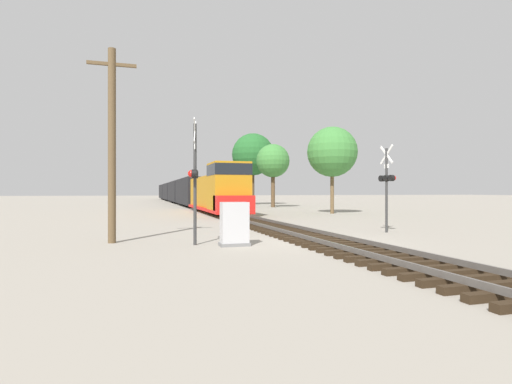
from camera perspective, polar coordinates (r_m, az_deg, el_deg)
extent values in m
plane|color=gray|center=(15.98, 8.82, -6.98)|extent=(400.00, 400.00, 0.00)
cube|color=black|center=(9.40, 30.88, -11.46)|extent=(2.60, 0.22, 0.16)
cube|color=black|center=(9.81, 28.25, -10.97)|extent=(2.60, 0.22, 0.16)
cube|color=black|center=(10.23, 25.85, -10.50)|extent=(2.60, 0.22, 0.16)
cube|color=black|center=(10.68, 23.65, -10.06)|extent=(2.60, 0.22, 0.16)
cube|color=black|center=(11.14, 21.63, -9.64)|extent=(2.60, 0.22, 0.16)
cube|color=black|center=(11.61, 19.78, -9.24)|extent=(2.60, 0.22, 0.16)
cube|color=black|center=(12.09, 18.08, -8.87)|extent=(2.60, 0.22, 0.16)
cube|color=black|center=(12.59, 16.51, -8.52)|extent=(2.60, 0.22, 0.16)
cube|color=black|center=(13.09, 15.07, -8.19)|extent=(2.60, 0.22, 0.16)
cube|color=black|center=(13.60, 13.73, -7.88)|extent=(2.60, 0.22, 0.16)
cube|color=black|center=(14.11, 12.50, -7.59)|extent=(2.60, 0.22, 0.16)
cube|color=black|center=(14.64, 11.35, -7.31)|extent=(2.60, 0.22, 0.16)
cube|color=black|center=(15.17, 10.29, -7.05)|extent=(2.60, 0.22, 0.16)
cube|color=black|center=(15.70, 9.29, -6.81)|extent=(2.60, 0.22, 0.16)
cube|color=black|center=(16.24, 8.37, -6.58)|extent=(2.60, 0.22, 0.16)
cube|color=black|center=(16.78, 7.50, -6.37)|extent=(2.60, 0.22, 0.16)
cube|color=black|center=(17.33, 6.69, -6.17)|extent=(2.60, 0.22, 0.16)
cube|color=black|center=(17.88, 5.93, -5.97)|extent=(2.60, 0.22, 0.16)
cube|color=black|center=(18.43, 5.22, -5.79)|extent=(2.60, 0.22, 0.16)
cube|color=black|center=(18.99, 4.55, -5.62)|extent=(2.60, 0.22, 0.16)
cube|color=black|center=(19.55, 3.91, -5.46)|extent=(2.60, 0.22, 0.16)
cube|color=black|center=(20.11, 3.32, -5.31)|extent=(2.60, 0.22, 0.16)
cube|color=black|center=(20.67, 2.75, -5.16)|extent=(2.60, 0.22, 0.16)
cube|color=black|center=(21.24, 2.22, -5.02)|extent=(2.60, 0.22, 0.16)
cube|color=black|center=(21.80, 1.71, -4.89)|extent=(2.60, 0.22, 0.16)
cube|color=black|center=(22.37, 1.23, -4.76)|extent=(2.60, 0.22, 0.16)
cube|color=black|center=(22.94, 0.77, -4.64)|extent=(2.60, 0.22, 0.16)
cube|color=black|center=(23.52, 0.34, -4.53)|extent=(2.60, 0.22, 0.16)
cube|color=black|center=(24.09, -0.08, -4.42)|extent=(2.60, 0.22, 0.16)
cube|color=black|center=(24.66, -0.47, -4.32)|extent=(2.60, 0.22, 0.16)
cube|color=black|center=(25.24, -0.85, -4.22)|extent=(2.60, 0.22, 0.16)
cube|color=black|center=(25.82, -1.21, -4.12)|extent=(2.60, 0.22, 0.16)
cube|color=black|center=(26.39, -1.55, -4.03)|extent=(2.60, 0.22, 0.16)
cube|color=black|center=(26.97, -1.88, -3.94)|extent=(2.60, 0.22, 0.16)
cube|color=black|center=(27.55, -2.19, -3.86)|extent=(2.60, 0.22, 0.16)
cube|color=black|center=(28.13, -2.49, -3.78)|extent=(2.60, 0.22, 0.16)
cube|color=black|center=(28.71, -2.78, -3.70)|extent=(2.60, 0.22, 0.16)
cube|color=black|center=(29.30, -3.06, -3.63)|extent=(2.60, 0.22, 0.16)
cube|color=black|center=(29.88, -3.33, -3.56)|extent=(2.60, 0.22, 0.16)
cube|color=black|center=(30.46, -3.59, -3.49)|extent=(2.60, 0.22, 0.16)
cube|color=black|center=(31.05, -3.83, -3.42)|extent=(2.60, 0.22, 0.16)
cube|color=black|center=(31.63, -4.07, -3.36)|extent=(2.60, 0.22, 0.16)
cube|color=black|center=(32.22, -4.30, -3.30)|extent=(2.60, 0.22, 0.16)
cube|color=black|center=(32.80, -4.52, -3.24)|extent=(2.60, 0.22, 0.16)
cube|color=black|center=(33.39, -4.73, -3.18)|extent=(2.60, 0.22, 0.16)
cube|color=black|center=(33.98, -4.94, -3.12)|extent=(2.60, 0.22, 0.16)
cube|color=black|center=(34.56, -5.14, -3.07)|extent=(2.60, 0.22, 0.16)
cube|color=#56514C|center=(15.66, 6.43, -6.26)|extent=(0.07, 160.00, 0.15)
cube|color=#56514C|center=(16.27, 11.12, -6.02)|extent=(0.07, 160.00, 0.15)
cube|color=#B77A14|center=(39.32, -6.54, -0.13)|extent=(2.40, 11.72, 3.05)
cube|color=#B77A14|center=(31.27, -3.95, 0.61)|extent=(2.82, 3.68, 3.92)
cube|color=black|center=(31.31, -3.95, 3.13)|extent=(2.85, 3.72, 0.86)
cube|color=red|center=(29.49, -3.17, -1.82)|extent=(2.82, 1.67, 1.37)
cube|color=red|center=(36.88, -5.86, -2.33)|extent=(2.88, 16.41, 0.24)
cube|color=black|center=(31.55, -4.05, -2.60)|extent=(1.58, 2.20, 1.00)
cube|color=black|center=(42.23, -7.22, -1.94)|extent=(1.58, 2.20, 1.00)
cube|color=black|center=(54.32, -9.29, 0.10)|extent=(2.68, 15.75, 3.42)
cube|color=black|center=(49.26, -8.55, -1.71)|extent=(1.58, 2.20, 0.90)
cube|color=black|center=(59.42, -9.91, -1.42)|extent=(1.58, 2.20, 0.90)
cube|color=black|center=(71.39, -11.01, 0.09)|extent=(2.68, 15.75, 3.42)
cube|color=black|center=(66.31, -10.59, -1.26)|extent=(1.58, 2.20, 0.90)
cube|color=black|center=(76.51, -11.38, -1.09)|extent=(1.58, 2.20, 0.90)
cube|color=black|center=(88.51, -12.07, 0.08)|extent=(2.68, 15.75, 3.42)
cube|color=black|center=(83.42, -11.80, -1.00)|extent=(1.58, 2.20, 0.90)
cube|color=black|center=(93.62, -12.31, -0.89)|extent=(1.58, 2.20, 0.90)
cube|color=black|center=(105.64, -12.78, 0.07)|extent=(2.68, 15.75, 3.42)
cube|color=black|center=(100.54, -12.59, -0.82)|extent=(1.58, 2.20, 0.90)
cube|color=black|center=(110.76, -12.95, -0.74)|extent=(1.58, 2.20, 0.90)
cylinder|color=#333333|center=(14.79, -8.71, 1.10)|extent=(0.12, 0.12, 4.45)
cube|color=white|center=(14.95, -8.71, 8.50)|extent=(0.22, 0.91, 0.93)
cube|color=white|center=(14.95, -8.71, 8.50)|extent=(0.22, 0.91, 0.93)
cube|color=black|center=(14.80, -8.71, 2.55)|extent=(0.23, 0.85, 0.06)
cylinder|color=black|center=(15.15, -8.62, 2.49)|extent=(0.24, 0.33, 0.30)
sphere|color=red|center=(15.15, -9.00, 2.49)|extent=(0.26, 0.26, 0.26)
cylinder|color=black|center=(14.80, -8.71, 2.55)|extent=(0.24, 0.33, 0.30)
sphere|color=red|center=(14.81, -9.10, 2.54)|extent=(0.26, 0.26, 0.26)
cylinder|color=black|center=(14.45, -8.80, 2.61)|extent=(0.24, 0.33, 0.30)
sphere|color=red|center=(14.46, -9.20, 2.61)|extent=(0.26, 0.26, 0.26)
cube|color=white|center=(14.88, -8.71, 6.40)|extent=(0.09, 0.32, 0.20)
cylinder|color=#333333|center=(20.12, 18.15, 0.22)|extent=(0.12, 0.12, 4.03)
cube|color=white|center=(20.20, 18.15, 5.10)|extent=(0.11, 0.93, 0.93)
cube|color=white|center=(20.20, 18.15, 5.10)|extent=(0.11, 0.93, 0.93)
cube|color=black|center=(20.13, 18.15, 1.88)|extent=(0.13, 0.86, 0.06)
cylinder|color=black|center=(19.86, 18.79, 1.90)|extent=(0.20, 0.31, 0.30)
sphere|color=red|center=(19.93, 19.01, 1.90)|extent=(0.26, 0.26, 0.26)
cylinder|color=black|center=(20.13, 18.15, 1.88)|extent=(0.20, 0.31, 0.30)
sphere|color=red|center=(20.20, 18.37, 1.87)|extent=(0.26, 0.26, 0.26)
cylinder|color=black|center=(20.40, 17.52, 1.85)|extent=(0.20, 0.31, 0.30)
sphere|color=red|center=(20.47, 17.74, 1.85)|extent=(0.26, 0.26, 0.26)
cube|color=white|center=(20.16, 18.15, 3.54)|extent=(0.06, 0.32, 0.20)
cube|color=slate|center=(14.51, -3.10, -7.46)|extent=(1.07, 0.62, 0.12)
cube|color=#BCBCBF|center=(14.43, -3.10, -4.35)|extent=(0.97, 0.57, 1.46)
cylinder|color=brown|center=(16.25, -19.89, 6.24)|extent=(0.29, 0.29, 7.41)
cube|color=brown|center=(16.87, -19.89, 16.79)|extent=(1.80, 0.12, 0.12)
cylinder|color=brown|center=(36.29, 10.82, 0.25)|extent=(0.33, 0.33, 4.18)
sphere|color=#3D7F38|center=(36.47, 10.82, 5.66)|extent=(4.48, 4.48, 4.48)
cylinder|color=brown|center=(50.38, 2.44, 0.44)|extent=(0.50, 0.50, 4.61)
sphere|color=#3D7F38|center=(50.53, 2.44, 4.49)|extent=(4.22, 4.22, 4.22)
cylinder|color=#473521|center=(61.01, -0.44, 0.90)|extent=(0.44, 0.44, 5.75)
sphere|color=#236028|center=(61.27, -0.44, 5.39)|extent=(6.43, 6.43, 6.43)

